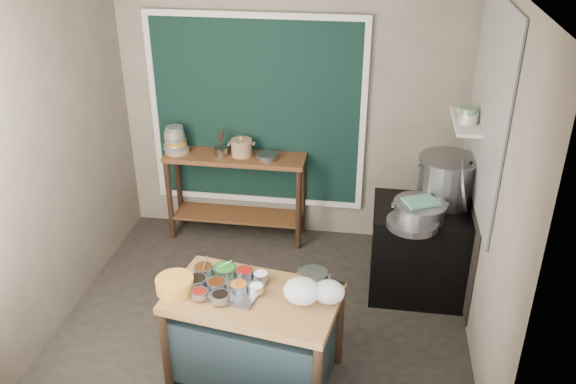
# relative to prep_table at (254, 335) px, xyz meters

# --- Properties ---
(floor) EXTENTS (3.50, 3.00, 0.02)m
(floor) POSITION_rel_prep_table_xyz_m (-0.05, 0.75, -0.39)
(floor) COLOR #2D2922
(floor) RESTS_ON ground
(back_wall) EXTENTS (3.50, 0.02, 2.80)m
(back_wall) POSITION_rel_prep_table_xyz_m (-0.05, 2.26, 1.02)
(back_wall) COLOR gray
(back_wall) RESTS_ON floor
(left_wall) EXTENTS (0.02, 3.00, 2.80)m
(left_wall) POSITION_rel_prep_table_xyz_m (-1.81, 0.75, 1.02)
(left_wall) COLOR gray
(left_wall) RESTS_ON floor
(right_wall) EXTENTS (0.02, 3.00, 2.80)m
(right_wall) POSITION_rel_prep_table_xyz_m (1.71, 0.75, 1.02)
(right_wall) COLOR gray
(right_wall) RESTS_ON floor
(curtain_panel) EXTENTS (2.10, 0.02, 1.90)m
(curtain_panel) POSITION_rel_prep_table_xyz_m (-0.40, 2.22, 0.98)
(curtain_panel) COLOR black
(curtain_panel) RESTS_ON back_wall
(curtain_frame) EXTENTS (2.22, 0.03, 2.02)m
(curtain_frame) POSITION_rel_prep_table_xyz_m (-0.40, 2.21, 0.98)
(curtain_frame) COLOR beige
(curtain_frame) RESTS_ON back_wall
(tile_panel) EXTENTS (0.02, 1.70, 1.70)m
(tile_panel) POSITION_rel_prep_table_xyz_m (1.69, 1.30, 1.48)
(tile_panel) COLOR #B2B2AA
(tile_panel) RESTS_ON right_wall
(soot_patch) EXTENTS (0.01, 1.30, 1.30)m
(soot_patch) POSITION_rel_prep_table_xyz_m (1.69, 1.40, 0.32)
(soot_patch) COLOR black
(soot_patch) RESTS_ON right_wall
(wall_shelf) EXTENTS (0.22, 0.70, 0.03)m
(wall_shelf) POSITION_rel_prep_table_xyz_m (1.58, 1.60, 1.23)
(wall_shelf) COLOR beige
(wall_shelf) RESTS_ON right_wall
(prep_table) EXTENTS (1.35, 0.91, 0.75)m
(prep_table) POSITION_rel_prep_table_xyz_m (0.00, 0.00, 0.00)
(prep_table) COLOR brown
(prep_table) RESTS_ON floor
(back_counter) EXTENTS (1.45, 0.40, 0.95)m
(back_counter) POSITION_rel_prep_table_xyz_m (-0.60, 2.03, 0.10)
(back_counter) COLOR #583619
(back_counter) RESTS_ON floor
(stove_block) EXTENTS (0.90, 0.68, 0.85)m
(stove_block) POSITION_rel_prep_table_xyz_m (1.30, 1.30, 0.05)
(stove_block) COLOR black
(stove_block) RESTS_ON floor
(stove_top) EXTENTS (0.92, 0.69, 0.03)m
(stove_top) POSITION_rel_prep_table_xyz_m (1.30, 1.30, 0.49)
(stove_top) COLOR black
(stove_top) RESTS_ON stove_block
(condiment_tray) EXTENTS (0.61, 0.49, 0.02)m
(condiment_tray) POSITION_rel_prep_table_xyz_m (-0.22, 0.06, 0.39)
(condiment_tray) COLOR gray
(condiment_tray) RESTS_ON prep_table
(condiment_bowls) EXTENTS (0.60, 0.48, 0.07)m
(condiment_bowls) POSITION_rel_prep_table_xyz_m (-0.24, 0.08, 0.43)
(condiment_bowls) COLOR gray
(condiment_bowls) RESTS_ON condiment_tray
(yellow_basin) EXTENTS (0.35, 0.35, 0.11)m
(yellow_basin) POSITION_rel_prep_table_xyz_m (-0.58, -0.03, 0.43)
(yellow_basin) COLOR #C58425
(yellow_basin) RESTS_ON prep_table
(saucepan) EXTENTS (0.26, 0.26, 0.12)m
(saucepan) POSITION_rel_prep_table_xyz_m (0.43, 0.19, 0.43)
(saucepan) COLOR gray
(saucepan) RESTS_ON prep_table
(plastic_bag_a) EXTENTS (0.34, 0.32, 0.20)m
(plastic_bag_a) POSITION_rel_prep_table_xyz_m (0.36, -0.03, 0.48)
(plastic_bag_a) COLOR white
(plastic_bag_a) RESTS_ON prep_table
(plastic_bag_b) EXTENTS (0.25, 0.22, 0.17)m
(plastic_bag_b) POSITION_rel_prep_table_xyz_m (0.55, 0.01, 0.46)
(plastic_bag_b) COLOR white
(plastic_bag_b) RESTS_ON prep_table
(bowl_stack) EXTENTS (0.25, 0.25, 0.28)m
(bowl_stack) POSITION_rel_prep_table_xyz_m (-1.21, 2.01, 0.70)
(bowl_stack) COLOR tan
(bowl_stack) RESTS_ON back_counter
(utensil_cup) EXTENTS (0.18, 0.18, 0.09)m
(utensil_cup) POSITION_rel_prep_table_xyz_m (-0.74, 2.02, 0.62)
(utensil_cup) COLOR gray
(utensil_cup) RESTS_ON back_counter
(ceramic_crock) EXTENTS (0.27, 0.27, 0.15)m
(ceramic_crock) POSITION_rel_prep_table_xyz_m (-0.53, 2.04, 0.65)
(ceramic_crock) COLOR #8D6A4D
(ceramic_crock) RESTS_ON back_counter
(wide_bowl) EXTENTS (0.22, 0.22, 0.06)m
(wide_bowl) POSITION_rel_prep_table_xyz_m (-0.25, 1.99, 0.60)
(wide_bowl) COLOR gray
(wide_bowl) RESTS_ON back_counter
(stock_pot) EXTENTS (0.67, 0.67, 0.42)m
(stock_pot) POSITION_rel_prep_table_xyz_m (1.46, 1.47, 0.72)
(stock_pot) COLOR gray
(stock_pot) RESTS_ON stove_top
(pot_lid) EXTENTS (0.18, 0.48, 0.46)m
(pot_lid) POSITION_rel_prep_table_xyz_m (1.61, 1.34, 0.73)
(pot_lid) COLOR gray
(pot_lid) RESTS_ON stove_top
(steamer) EXTENTS (0.53, 0.53, 0.15)m
(steamer) POSITION_rel_prep_table_xyz_m (1.23, 1.12, 0.58)
(steamer) COLOR gray
(steamer) RESTS_ON stove_top
(green_cloth) EXTENTS (0.33, 0.30, 0.02)m
(green_cloth) POSITION_rel_prep_table_xyz_m (1.23, 1.12, 0.67)
(green_cloth) COLOR #5EA57E
(green_cloth) RESTS_ON steamer
(shallow_pan) EXTENTS (0.44, 0.44, 0.06)m
(shallow_pan) POSITION_rel_prep_table_xyz_m (1.17, 0.97, 0.53)
(shallow_pan) COLOR gray
(shallow_pan) RESTS_ON stove_top
(shelf_bowl_stack) EXTENTS (0.17, 0.17, 0.13)m
(shelf_bowl_stack) POSITION_rel_prep_table_xyz_m (1.58, 1.53, 1.30)
(shelf_bowl_stack) COLOR silver
(shelf_bowl_stack) RESTS_ON wall_shelf
(shelf_bowl_green) EXTENTS (0.18, 0.18, 0.05)m
(shelf_bowl_green) POSITION_rel_prep_table_xyz_m (1.58, 1.80, 1.26)
(shelf_bowl_green) COLOR gray
(shelf_bowl_green) RESTS_ON wall_shelf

